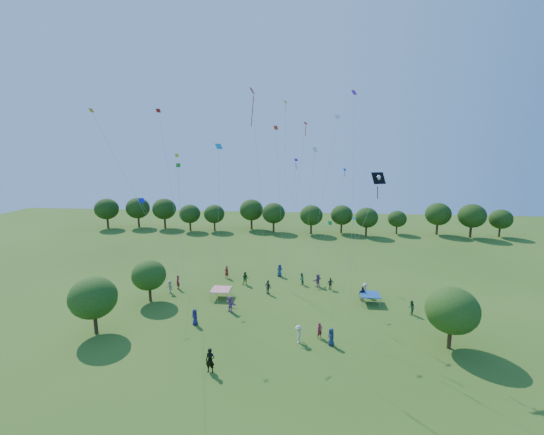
% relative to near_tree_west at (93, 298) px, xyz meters
% --- Properties ---
extents(ground, '(160.00, 160.00, 0.00)m').
position_rel_near_tree_west_xyz_m(ground, '(16.75, -10.19, -3.63)').
color(ground, '#42671E').
extents(near_tree_west, '(4.43, 4.43, 5.63)m').
position_rel_near_tree_west_xyz_m(near_tree_west, '(0.00, 0.00, 0.00)').
color(near_tree_west, '#422B19').
rests_on(near_tree_west, ground).
extents(near_tree_north, '(3.89, 3.89, 4.95)m').
position_rel_near_tree_west_xyz_m(near_tree_north, '(2.03, 7.75, -0.44)').
color(near_tree_north, '#422B19').
rests_on(near_tree_north, ground).
extents(near_tree_east, '(4.53, 4.53, 5.66)m').
position_rel_near_tree_west_xyz_m(near_tree_east, '(33.00, 0.52, -0.01)').
color(near_tree_east, '#422B19').
rests_on(near_tree_east, ground).
extents(treeline, '(88.01, 8.77, 6.77)m').
position_rel_near_tree_west_xyz_m(treeline, '(15.02, 45.23, 0.46)').
color(treeline, '#422B19').
rests_on(treeline, ground).
extents(tent_red_stripe, '(2.20, 2.20, 1.10)m').
position_rel_near_tree_west_xyz_m(tent_red_stripe, '(10.05, 9.50, -2.59)').
color(tent_red_stripe, red).
rests_on(tent_red_stripe, ground).
extents(tent_blue, '(2.20, 2.20, 1.10)m').
position_rel_near_tree_west_xyz_m(tent_blue, '(27.53, 9.70, -2.59)').
color(tent_blue, '#174996').
rests_on(tent_blue, ground).
extents(man_in_black, '(0.77, 0.52, 2.00)m').
position_rel_near_tree_west_xyz_m(man_in_black, '(12.67, -5.03, -2.63)').
color(man_in_black, black).
rests_on(man_in_black, ground).
extents(crowd_person_0, '(0.98, 0.79, 1.76)m').
position_rel_near_tree_west_xyz_m(crowd_person_0, '(16.46, 17.55, -2.75)').
color(crowd_person_0, navy).
rests_on(crowd_person_0, ground).
extents(crowd_person_1, '(0.73, 0.80, 1.81)m').
position_rel_near_tree_west_xyz_m(crowd_person_1, '(3.97, 11.64, -2.72)').
color(crowd_person_1, maroon).
rests_on(crowd_person_1, ground).
extents(crowd_person_2, '(0.61, 0.86, 1.59)m').
position_rel_near_tree_west_xyz_m(crowd_person_2, '(31.45, 7.06, -2.83)').
color(crowd_person_2, '#225131').
rests_on(crowd_person_2, ground).
extents(crowd_person_3, '(0.64, 1.16, 1.69)m').
position_rel_near_tree_west_xyz_m(crowd_person_3, '(19.56, 0.12, -2.78)').
color(crowd_person_3, beige).
rests_on(crowd_person_3, ground).
extents(crowd_person_4, '(1.10, 1.04, 1.78)m').
position_rel_near_tree_west_xyz_m(crowd_person_4, '(15.54, 11.16, -2.74)').
color(crowd_person_4, '#413834').
rests_on(crowd_person_4, ground).
extents(crowd_person_5, '(1.50, 1.58, 1.72)m').
position_rel_near_tree_west_xyz_m(crowd_person_5, '(21.67, 14.19, -2.77)').
color(crowd_person_5, '#824C80').
rests_on(crowd_person_5, ground).
extents(crowd_person_6, '(0.79, 0.91, 1.63)m').
position_rel_near_tree_west_xyz_m(crowd_person_6, '(22.53, -0.02, -2.81)').
color(crowd_person_6, navy).
rests_on(crowd_person_6, ground).
extents(crowd_person_7, '(0.75, 0.76, 1.75)m').
position_rel_near_tree_west_xyz_m(crowd_person_7, '(9.24, 16.16, -2.75)').
color(crowd_person_7, maroon).
rests_on(crowd_person_7, ground).
extents(crowd_person_8, '(0.70, 0.89, 1.59)m').
position_rel_near_tree_west_xyz_m(crowd_person_8, '(19.56, 14.67, -2.83)').
color(crowd_person_8, '#285F3F').
rests_on(crowd_person_8, ground).
extents(crowd_person_9, '(1.20, 0.88, 1.68)m').
position_rel_near_tree_west_xyz_m(crowd_person_9, '(27.25, 11.62, -2.79)').
color(crowd_person_9, beige).
rests_on(crowd_person_9, ground).
extents(crowd_person_10, '(1.02, 0.80, 1.58)m').
position_rel_near_tree_west_xyz_m(crowd_person_10, '(23.23, 13.35, -2.84)').
color(crowd_person_10, '#484039').
rests_on(crowd_person_10, ground).
extents(crowd_person_11, '(1.65, 1.54, 1.79)m').
position_rel_near_tree_west_xyz_m(crowd_person_11, '(11.98, 5.87, -2.73)').
color(crowd_person_11, '#A25FA3').
rests_on(crowd_person_11, ground).
extents(crowd_person_12, '(0.92, 0.84, 1.66)m').
position_rel_near_tree_west_xyz_m(crowd_person_12, '(9.02, 2.60, -2.80)').
color(crowd_person_12, navy).
rests_on(crowd_person_12, ground).
extents(crowd_person_13, '(0.68, 0.63, 1.52)m').
position_rel_near_tree_west_xyz_m(crowd_person_13, '(21.53, 1.16, -2.86)').
color(crowd_person_13, maroon).
rests_on(crowd_person_13, ground).
extents(crowd_person_14, '(0.90, 0.53, 1.76)m').
position_rel_near_tree_west_xyz_m(crowd_person_14, '(12.26, 13.89, -2.74)').
color(crowd_person_14, '#295122').
rests_on(crowd_person_14, ground).
extents(crowd_person_15, '(1.11, 1.00, 1.60)m').
position_rel_near_tree_west_xyz_m(crowd_person_15, '(3.40, 10.29, -2.83)').
color(crowd_person_15, tan).
rests_on(crowd_person_15, ground).
extents(crowd_person_16, '(1.13, 0.90, 1.76)m').
position_rel_near_tree_west_xyz_m(crowd_person_16, '(26.75, 10.20, -2.75)').
color(crowd_person_16, '#3B352F').
rests_on(crowd_person_16, ground).
extents(pirate_kite, '(4.93, 1.75, 14.15)m').
position_rel_near_tree_west_xyz_m(pirate_kite, '(26.50, 3.34, 11.05)').
color(pirate_kite, black).
extents(red_high_kite, '(1.95, 1.36, 22.07)m').
position_rel_near_tree_west_xyz_m(red_high_kite, '(14.95, 5.40, 15.24)').
color(red_high_kite, red).
extents(small_kite_0, '(2.40, 5.33, 18.95)m').
position_rel_near_tree_west_xyz_m(small_kite_0, '(19.16, 9.14, 10.56)').
color(small_kite_0, red).
extents(small_kite_1, '(1.12, 3.14, 18.76)m').
position_rel_near_tree_west_xyz_m(small_kite_1, '(16.79, 11.00, 10.99)').
color(small_kite_1, '#F4310C').
extents(small_kite_2, '(0.39, 1.83, 21.56)m').
position_rel_near_tree_west_xyz_m(small_kite_2, '(17.52, 11.90, 12.11)').
color(small_kite_2, '#FFB116').
extents(small_kite_3, '(2.82, 2.98, 7.99)m').
position_rel_near_tree_west_xyz_m(small_kite_3, '(22.33, 11.60, 3.89)').
color(small_kite_3, '#1A9236').
extents(small_kite_4, '(4.95, 3.60, 13.68)m').
position_rel_near_tree_west_xyz_m(small_kite_4, '(23.76, 17.78, 7.47)').
color(small_kite_4, blue).
extents(small_kite_5, '(0.78, 0.53, 21.25)m').
position_rel_near_tree_west_xyz_m(small_kite_5, '(24.13, 2.55, 12.46)').
color(small_kite_5, purple).
extents(small_kite_6, '(3.40, 1.10, 20.12)m').
position_rel_near_tree_west_xyz_m(small_kite_6, '(22.60, 13.46, 12.16)').
color(small_kite_6, silver).
extents(small_kite_7, '(0.76, 6.10, 7.40)m').
position_rel_near_tree_west_xyz_m(small_kite_7, '(26.40, 16.05, 3.28)').
color(small_kite_7, '#0ED9B7').
extents(small_kite_8, '(2.60, 0.53, 20.67)m').
position_rel_near_tree_west_xyz_m(small_kite_8, '(4.07, 9.88, 12.17)').
color(small_kite_8, '#B9160A').
extents(small_kite_9, '(6.98, 4.42, 19.52)m').
position_rel_near_tree_west_xyz_m(small_kite_9, '(4.81, -0.14, 10.34)').
color(small_kite_9, orange).
extents(small_kite_10, '(1.04, 2.15, 15.63)m').
position_rel_near_tree_west_xyz_m(small_kite_10, '(3.38, 15.12, 8.91)').
color(small_kite_10, yellow).
extents(small_kite_11, '(1.80, 3.96, 14.31)m').
position_rel_near_tree_west_xyz_m(small_kite_11, '(2.84, 16.94, 8.74)').
color(small_kite_11, '#177916').
extents(small_kite_12, '(4.32, 2.12, 10.79)m').
position_rel_near_tree_west_xyz_m(small_kite_12, '(2.21, 8.45, 6.47)').
color(small_kite_12, '#1619DC').
extents(small_kite_13, '(1.52, 0.57, 15.13)m').
position_rel_near_tree_west_xyz_m(small_kite_13, '(18.40, 12.59, 8.51)').
color(small_kite_13, '#89178C').
extents(small_kite_14, '(1.49, 3.60, 16.42)m').
position_rel_near_tree_west_xyz_m(small_kite_14, '(20.64, 11.02, 10.32)').
color(small_kite_14, silver).
extents(small_kite_15, '(0.83, 4.63, 16.81)m').
position_rel_near_tree_west_xyz_m(small_kite_15, '(10.75, 7.10, 11.24)').
color(small_kite_15, '#0D97CF').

